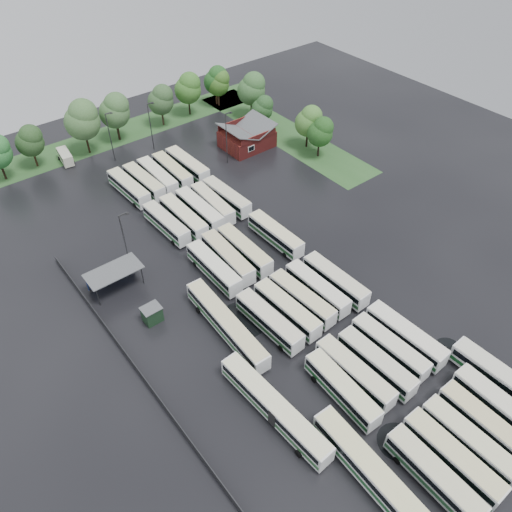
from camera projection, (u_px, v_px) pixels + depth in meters
ground at (297, 319)px, 71.09m from camera, size 160.00×160.00×0.00m
brick_building at (247, 138)px, 105.65m from camera, size 10.07×8.60×5.39m
wash_shed at (113, 272)px, 73.91m from camera, size 8.20×4.20×3.58m
utility_hut at (152, 314)px, 70.04m from camera, size 2.70×2.20×2.62m
grass_strip_north at (107, 138)px, 109.53m from camera, size 80.00×10.00×0.01m
grass_strip_east at (282, 132)px, 111.52m from camera, size 10.00×50.00×0.01m
west_fence at (130, 360)px, 65.09m from camera, size 0.10×50.00×1.20m
bus_r0c0 at (434, 475)px, 52.79m from camera, size 2.74×11.62×3.22m
bus_r0c1 at (452, 457)px, 54.19m from camera, size 2.59×11.86×3.30m
bus_r0c2 at (469, 441)px, 55.66m from camera, size 2.51×11.50×3.20m
bus_r0c3 at (485, 424)px, 57.16m from camera, size 2.58×11.42×3.17m
bus_r0c4 at (499, 407)px, 58.73m from camera, size 2.71×11.72×3.25m
bus_r1c0 at (342, 389)px, 60.61m from camera, size 2.99×11.45×3.16m
bus_r1c1 at (355, 373)px, 62.28m from camera, size 2.64×11.60×3.22m
bus_r1c2 at (376, 363)px, 63.44m from camera, size 2.61×11.43×3.17m
bus_r1c3 at (390, 347)px, 65.24m from camera, size 2.70×11.41×3.16m
bus_r1c4 at (405, 335)px, 66.62m from camera, size 2.86×11.88×3.29m
bus_r2c0 at (269, 321)px, 68.51m from camera, size 2.88×11.68×3.23m
bus_r2c1 at (287, 310)px, 70.07m from camera, size 2.85×11.62×3.21m
bus_r2c2 at (302, 299)px, 71.62m from camera, size 2.99×11.49×3.17m
bus_r2c3 at (317, 289)px, 73.13m from camera, size 2.59×11.42×3.17m
bus_r2c4 at (335, 280)px, 74.37m from camera, size 2.66×11.58×3.21m
bus_r3c0 at (214, 268)px, 76.33m from camera, size 2.62×11.69×3.25m
bus_r3c1 at (228, 258)px, 78.02m from camera, size 3.13×12.01×3.31m
bus_r3c2 at (244, 250)px, 79.36m from camera, size 2.68×11.81×3.28m
bus_r3c4 at (276, 234)px, 82.30m from camera, size 2.56×11.55×3.21m
bus_r4c0 at (166, 223)px, 84.51m from camera, size 2.77×11.40×3.15m
bus_r4c1 at (183, 217)px, 85.60m from camera, size 2.58×11.97×3.33m
bus_r4c2 at (199, 210)px, 87.20m from camera, size 2.63×11.93×3.32m
bus_r4c3 at (213, 204)px, 88.65m from camera, size 2.97×11.51×3.18m
bus_r4c4 at (227, 197)px, 90.11m from camera, size 2.79×11.59×3.21m
bus_r5c0 at (129, 188)px, 92.27m from camera, size 2.94×11.74×3.24m
bus_r5c1 at (144, 182)px, 93.76m from camera, size 2.84×11.60×3.21m
bus_r5c2 at (158, 176)px, 95.05m from camera, size 2.72×11.77×3.26m
bus_r5c3 at (172, 171)px, 96.53m from camera, size 2.77×11.71×3.24m
bus_r5c4 at (187, 165)px, 97.98m from camera, size 2.78×12.00×3.33m
artic_bus_west_a at (378, 479)px, 52.39m from camera, size 3.32×17.98×3.32m
artic_bus_west_b at (226, 324)px, 68.09m from camera, size 3.21×17.30×3.19m
artic_bus_west_c at (274, 408)px, 58.68m from camera, size 3.18×17.21×3.18m
minibus at (65, 156)px, 101.37m from camera, size 2.62×5.55×2.34m
tree_north_1 at (30, 140)px, 97.21m from camera, size 5.44×5.44×9.01m
tree_north_2 at (83, 119)px, 99.89m from camera, size 7.13×7.13×11.80m
tree_north_3 at (115, 110)px, 104.49m from camera, size 6.43×6.43×10.64m
tree_north_4 at (161, 99)px, 109.99m from camera, size 5.71×5.71×9.46m
tree_north_5 at (188, 88)px, 113.57m from camera, size 6.08×6.08×10.06m
tree_north_6 at (216, 80)px, 117.89m from camera, size 5.67×5.67×9.40m
tree_east_0 at (321, 132)px, 100.31m from camera, size 5.21×5.21×8.64m
tree_east_1 at (309, 121)px, 102.88m from camera, size 5.58×5.58×9.24m
tree_east_2 at (263, 108)px, 109.19m from camera, size 4.76×4.76×7.88m
tree_east_3 at (252, 88)px, 112.65m from camera, size 6.35×6.35×10.52m
tree_east_4 at (219, 82)px, 117.70m from camera, size 5.34×5.33×8.82m
lamp_post_ne at (227, 135)px, 97.87m from camera, size 1.66×0.32×10.80m
lamp_post_nw at (125, 239)px, 74.41m from camera, size 1.67×0.32×10.83m
lamp_post_back_w at (110, 134)px, 98.59m from camera, size 1.60×0.31×10.39m
lamp_post_back_e at (151, 123)px, 102.12m from camera, size 1.58×0.31×10.23m
puddle_0 at (398, 442)px, 57.41m from camera, size 4.86×4.86×0.01m
puddle_1 at (479, 392)px, 62.32m from camera, size 3.85×3.85×0.01m
puddle_2 at (243, 319)px, 71.02m from camera, size 7.11×7.11×0.01m
puddle_3 at (312, 305)px, 73.03m from camera, size 3.12×3.12×0.01m
puddle_4 at (448, 348)px, 67.25m from camera, size 3.74×3.74×0.01m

